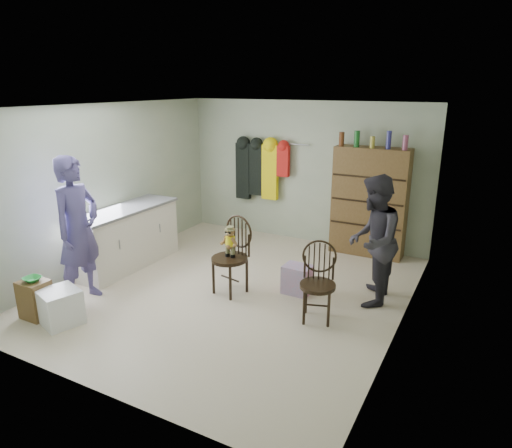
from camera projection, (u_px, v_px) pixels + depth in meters
The scene contains 13 objects.
ground_plane at pixel (234, 290), 6.39m from camera, with size 5.00×5.00×0.00m, color beige.
room_walls at pixel (251, 173), 6.38m from camera, with size 5.00×5.00×5.00m.
counter at pixel (126, 237), 7.13m from camera, with size 0.64×1.86×0.94m.
stool at pixel (35, 299), 5.59m from camera, with size 0.34×0.29×0.48m, color brown.
bowl at pixel (32, 279), 5.51m from camera, with size 0.21×0.21×0.05m, color green.
plastic_tub at pixel (60, 307), 5.46m from camera, with size 0.45×0.42×0.42m, color white.
chair_front at pixel (232, 249), 6.17m from camera, with size 0.57×0.57×1.08m.
chair_far at pixel (318, 278), 5.49m from camera, with size 0.54×0.54×0.97m.
striped_bag at pixel (297, 279), 6.26m from camera, with size 0.38×0.29×0.40m, color pink.
person_left at pixel (78, 230), 5.86m from camera, with size 0.70×0.46×1.93m, color #4B437C.
person_right at pixel (373, 241), 5.81m from camera, with size 0.83×0.64×1.70m, color #2D2B33.
dresser at pixel (369, 202), 7.50m from camera, with size 1.20×0.39×2.08m.
coat_rack at pixel (260, 170), 8.41m from camera, with size 1.42×0.12×1.09m.
Camera 1 is at (3.02, -5.00, 2.77)m, focal length 32.00 mm.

